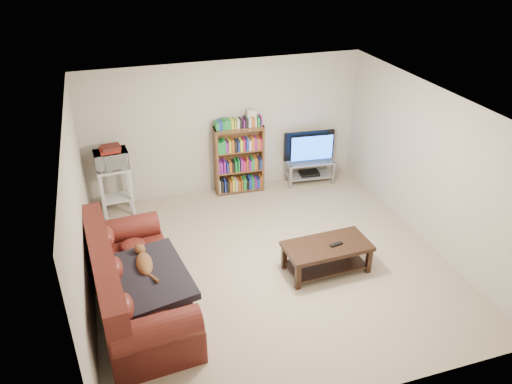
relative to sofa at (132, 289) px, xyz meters
name	(u,v)px	position (x,y,z in m)	size (l,w,h in m)	color
floor	(271,263)	(2.01, 0.43, -0.35)	(5.00, 5.00, 0.00)	#C2AE90
ceiling	(273,107)	(2.01, 0.43, 2.05)	(5.00, 5.00, 0.00)	white
wall_back	(226,128)	(2.01, 2.93, 0.85)	(5.00, 5.00, 0.00)	beige
wall_front	(359,312)	(2.01, -2.07, 0.85)	(5.00, 5.00, 0.00)	beige
wall_left	(80,221)	(-0.49, 0.43, 0.85)	(5.00, 5.00, 0.00)	beige
wall_right	(430,167)	(4.51, 0.43, 0.85)	(5.00, 5.00, 0.00)	beige
sofa	(132,289)	(0.00, 0.00, 0.00)	(1.22, 2.47, 1.02)	maroon
blanket	(148,278)	(0.21, -0.15, 0.24)	(0.93, 1.20, 0.10)	black
cat	(144,264)	(0.19, 0.07, 0.30)	(0.26, 0.65, 0.20)	brown
coffee_table	(327,252)	(2.71, 0.03, -0.04)	(1.24, 0.65, 0.44)	black
remote	(336,244)	(2.82, -0.02, 0.10)	(0.20, 0.06, 0.02)	black
tv_stand	(309,168)	(3.56, 2.65, -0.04)	(0.93, 0.49, 0.45)	#999EA3
television	(311,147)	(3.56, 2.65, 0.38)	(0.97, 0.13, 0.56)	black
dvd_player	(309,173)	(3.56, 2.65, -0.16)	(0.36, 0.25, 0.06)	black
bookshelf	(239,159)	(2.19, 2.72, 0.31)	(0.89, 0.31, 1.28)	brown
shelf_clutter	(244,120)	(2.29, 2.73, 1.03)	(0.65, 0.21, 0.28)	silver
microwave_stand	(115,184)	(-0.02, 2.57, 0.20)	(0.57, 0.44, 0.87)	silver
microwave	(111,160)	(-0.02, 2.57, 0.66)	(0.53, 0.36, 0.30)	silver
game_boxes	(110,150)	(-0.02, 2.57, 0.84)	(0.32, 0.28, 0.05)	maroon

